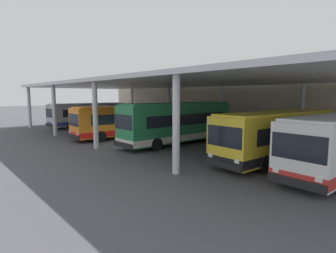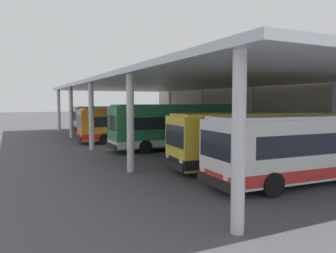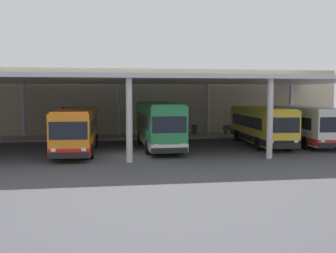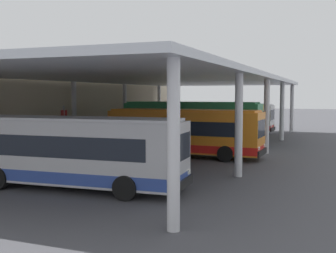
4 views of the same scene
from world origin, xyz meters
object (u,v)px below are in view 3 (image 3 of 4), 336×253
object	(u,v)px
bus_departing	(302,125)
bus_middle_bay	(158,125)
bus_far_bay	(261,125)
bench_waiting	(232,129)
trash_bin	(195,130)
bus_second_bay	(77,130)
banner_sign	(65,119)

from	to	relation	value
bus_departing	bus_middle_bay	bearing A→B (deg)	-178.49
bus_departing	bus_far_bay	bearing A→B (deg)	178.23
bench_waiting	trash_bin	size ratio (longest dim) A/B	1.84
bus_second_bay	banner_sign	bearing A→B (deg)	100.35
bench_waiting	bus_far_bay	bearing A→B (deg)	-89.42
bus_middle_bay	bus_far_bay	world-z (taller)	bus_middle_bay
bus_far_bay	trash_bin	bearing A→B (deg)	116.71
bus_far_bay	banner_sign	world-z (taller)	banner_sign
trash_bin	bus_far_bay	bearing A→B (deg)	-63.29
bus_second_bay	bus_far_bay	size ratio (longest dim) A/B	0.99
bus_departing	trash_bin	size ratio (longest dim) A/B	10.84
bus_middle_bay	bus_departing	size ratio (longest dim) A/B	1.07
bus_middle_bay	bus_departing	world-z (taller)	bus_middle_bay
bus_far_bay	banner_sign	distance (m)	17.76
bus_second_bay	banner_sign	xyz separation A→B (m)	(-1.55, 8.50, 0.32)
trash_bin	bench_waiting	bearing A→B (deg)	-4.42
bus_second_bay	bench_waiting	world-z (taller)	bus_second_bay
bus_middle_bay	banner_sign	bearing A→B (deg)	138.17
bus_second_bay	trash_bin	bearing A→B (deg)	41.11
bus_middle_bay	bus_departing	xyz separation A→B (m)	(12.41, 0.33, -0.19)
bus_second_bay	banner_sign	distance (m)	8.65
bus_middle_bay	banner_sign	size ratio (longest dim) A/B	3.54
bus_middle_bay	bus_departing	distance (m)	12.41
banner_sign	bus_far_bay	bearing A→B (deg)	-21.57
bench_waiting	banner_sign	xyz separation A→B (m)	(-16.43, -0.88, 1.32)
bus_far_bay	bus_departing	distance (m)	3.69
bench_waiting	trash_bin	bearing A→B (deg)	175.58
trash_bin	bus_departing	bearing A→B (deg)	-45.94
bus_second_bay	bench_waiting	xyz separation A→B (m)	(14.88, 9.38, -0.99)
bus_second_bay	bus_middle_bay	world-z (taller)	bus_middle_bay
trash_bin	bus_middle_bay	bearing A→B (deg)	-120.80
bus_far_bay	bench_waiting	distance (m)	7.47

